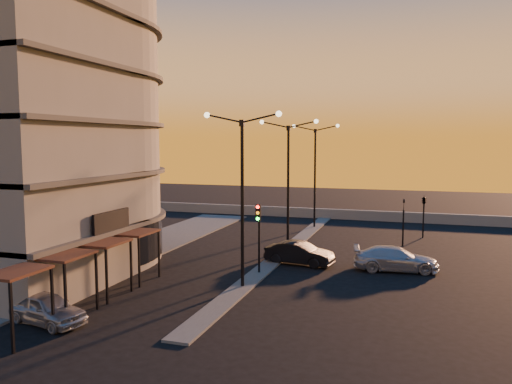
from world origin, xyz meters
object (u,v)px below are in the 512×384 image
object	(u,v)px
car_wagon	(396,259)
streetlamp_mid	(288,174)
traffic_light_main	(258,227)
car_hatchback	(46,308)
car_sedan	(299,253)

from	to	relation	value
car_wagon	streetlamp_mid	bearing A→B (deg)	57.00
traffic_light_main	car_wagon	world-z (taller)	traffic_light_main
streetlamp_mid	car_wagon	size ratio (longest dim) A/B	1.86
car_hatchback	car_sedan	bearing A→B (deg)	-18.21
streetlamp_mid	car_hatchback	size ratio (longest dim) A/B	2.40
car_hatchback	streetlamp_mid	bearing A→B (deg)	-7.43
streetlamp_mid	car_sedan	world-z (taller)	streetlamp_mid
streetlamp_mid	car_hatchback	bearing A→B (deg)	-109.95
car_wagon	traffic_light_main	bearing A→B (deg)	106.29
streetlamp_mid	car_sedan	size ratio (longest dim) A/B	2.14
streetlamp_mid	car_hatchback	distance (m)	19.39
car_sedan	car_wagon	size ratio (longest dim) A/B	0.87
traffic_light_main	car_sedan	distance (m)	4.26
traffic_light_main	car_hatchback	distance (m)	12.50
traffic_light_main	car_sedan	world-z (taller)	traffic_light_main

